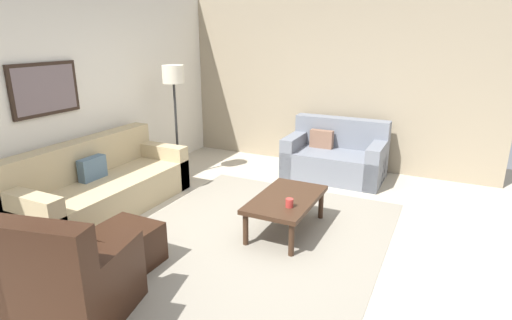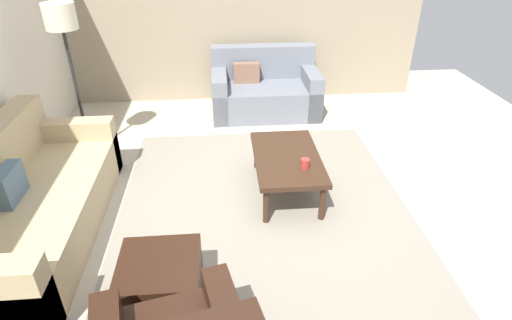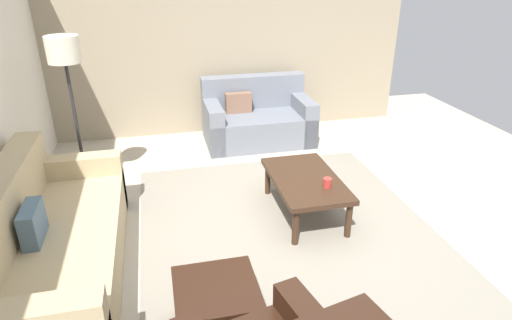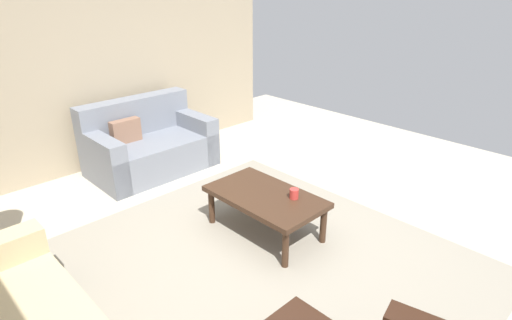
{
  "view_description": "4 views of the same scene",
  "coord_description": "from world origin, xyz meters",
  "px_view_note": "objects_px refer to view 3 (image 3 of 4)",
  "views": [
    {
      "loc": [
        -3.61,
        -1.81,
        2.17
      ],
      "look_at": [
        0.26,
        0.08,
        0.82
      ],
      "focal_mm": 28.72,
      "sensor_mm": 36.0,
      "label": 1
    },
    {
      "loc": [
        -3.16,
        0.36,
        2.43
      ],
      "look_at": [
        -0.07,
        0.09,
        0.62
      ],
      "focal_mm": 29.14,
      "sensor_mm": 36.0,
      "label": 2
    },
    {
      "loc": [
        -3.3,
        1.11,
        2.37
      ],
      "look_at": [
        0.12,
        0.3,
        0.76
      ],
      "focal_mm": 30.69,
      "sensor_mm": 36.0,
      "label": 3
    },
    {
      "loc": [
        -2.05,
        2.2,
        2.24
      ],
      "look_at": [
        0.26,
        -0.06,
        0.84
      ],
      "focal_mm": 29.3,
      "sensor_mm": 36.0,
      "label": 4
    }
  ],
  "objects_px": {
    "coffee_table": "(305,182)",
    "couch_main": "(44,248)",
    "couch_loveseat": "(256,120)",
    "cup": "(327,183)",
    "ottoman": "(217,310)",
    "lamp_standing": "(66,67)"
  },
  "relations": [
    {
      "from": "ottoman",
      "to": "coffee_table",
      "type": "distance_m",
      "value": 1.76
    },
    {
      "from": "coffee_table",
      "to": "lamp_standing",
      "type": "bearing_deg",
      "value": 65.87
    },
    {
      "from": "cup",
      "to": "lamp_standing",
      "type": "height_order",
      "value": "lamp_standing"
    },
    {
      "from": "couch_loveseat",
      "to": "ottoman",
      "type": "bearing_deg",
      "value": 162.43
    },
    {
      "from": "cup",
      "to": "couch_loveseat",
      "type": "bearing_deg",
      "value": 3.35
    },
    {
      "from": "couch_loveseat",
      "to": "lamp_standing",
      "type": "distance_m",
      "value": 2.7
    },
    {
      "from": "ottoman",
      "to": "cup",
      "type": "bearing_deg",
      "value": -47.61
    },
    {
      "from": "couch_main",
      "to": "lamp_standing",
      "type": "distance_m",
      "value": 1.85
    },
    {
      "from": "couch_main",
      "to": "lamp_standing",
      "type": "relative_size",
      "value": 1.34
    },
    {
      "from": "couch_main",
      "to": "lamp_standing",
      "type": "bearing_deg",
      "value": -5.37
    },
    {
      "from": "coffee_table",
      "to": "couch_loveseat",
      "type": "bearing_deg",
      "value": 0.15
    },
    {
      "from": "ottoman",
      "to": "coffee_table",
      "type": "xyz_separation_m",
      "value": [
        1.36,
        -1.1,
        0.16
      ]
    },
    {
      "from": "couch_loveseat",
      "to": "lamp_standing",
      "type": "height_order",
      "value": "lamp_standing"
    },
    {
      "from": "ottoman",
      "to": "lamp_standing",
      "type": "height_order",
      "value": "lamp_standing"
    },
    {
      "from": "ottoman",
      "to": "coffee_table",
      "type": "bearing_deg",
      "value": -38.98
    },
    {
      "from": "couch_main",
      "to": "coffee_table",
      "type": "relative_size",
      "value": 2.08
    },
    {
      "from": "couch_loveseat",
      "to": "coffee_table",
      "type": "bearing_deg",
      "value": -179.85
    },
    {
      "from": "couch_main",
      "to": "cup",
      "type": "height_order",
      "value": "couch_main"
    },
    {
      "from": "couch_main",
      "to": "cup",
      "type": "bearing_deg",
      "value": -84.24
    },
    {
      "from": "ottoman",
      "to": "lamp_standing",
      "type": "distance_m",
      "value": 2.86
    },
    {
      "from": "coffee_table",
      "to": "couch_main",
      "type": "bearing_deg",
      "value": 101.7
    },
    {
      "from": "couch_loveseat",
      "to": "lamp_standing",
      "type": "bearing_deg",
      "value": 116.83
    }
  ]
}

